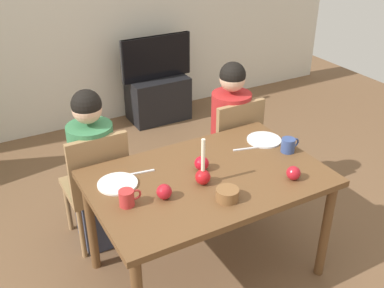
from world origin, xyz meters
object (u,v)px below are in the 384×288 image
object	(u,v)px
apple_near_candle	(202,163)
chair_right	(232,145)
person_left_child	(95,173)
chair_left	(97,182)
tv_stand	(158,98)
bowl_walnuts	(227,194)
apple_by_right_mug	(164,192)
mug_left	(127,198)
candle_centerpiece	(203,174)
plate_right	(264,140)
tv	(156,57)
dining_table	(208,187)
mug_right	(288,145)
person_right_child	(230,137)
apple_by_left_plate	(293,173)
plate_left	(118,184)

from	to	relation	value
apple_near_candle	chair_right	bearing A→B (deg)	42.29
person_left_child	chair_left	bearing A→B (deg)	-90.00
tv_stand	person_left_child	bearing A→B (deg)	-126.82
bowl_walnuts	apple_by_right_mug	distance (m)	0.35
person_left_child	mug_left	distance (m)	0.72
candle_centerpiece	plate_right	xyz separation A→B (m)	(0.63, 0.25, -0.06)
person_left_child	tv	distance (m)	2.08
tv	chair_right	bearing A→B (deg)	-95.13
dining_table	candle_centerpiece	size ratio (longest dim) A/B	4.78
plate_right	tv	bearing A→B (deg)	85.27
chair_left	mug_right	xyz separation A→B (m)	(1.11, -0.61, 0.28)
dining_table	person_right_child	world-z (taller)	person_right_child
dining_table	apple_near_candle	size ratio (longest dim) A/B	15.76
tv_stand	apple_by_left_plate	size ratio (longest dim) A/B	7.60
mug_left	apple_by_left_plate	world-z (taller)	mug_left
chair_right	bowl_walnuts	bearing A→B (deg)	-125.33
mug_left	apple_near_candle	xyz separation A→B (m)	(0.53, 0.12, -0.00)
dining_table	plate_left	world-z (taller)	plate_left
tv_stand	mug_right	bearing A→B (deg)	-93.19
plate_right	apple_by_left_plate	bearing A→B (deg)	-106.76
tv_stand	plate_left	size ratio (longest dim) A/B	2.73
candle_centerpiece	mug_left	distance (m)	0.46
dining_table	chair_left	distance (m)	0.81
dining_table	mug_right	size ratio (longest dim) A/B	10.45
plate_left	apple_by_left_plate	size ratio (longest dim) A/B	2.78
chair_right	plate_right	world-z (taller)	chair_right
person_right_child	mug_right	xyz separation A→B (m)	(0.02, -0.64, 0.23)
tv_stand	apple_by_right_mug	world-z (taller)	apple_by_right_mug
mug_left	chair_right	bearing A→B (deg)	30.22
plate_left	apple_by_left_plate	xyz separation A→B (m)	(0.93, -0.45, 0.04)
dining_table	person_left_child	distance (m)	0.82
chair_right	apple_near_candle	bearing A→B (deg)	-137.71
dining_table	apple_near_candle	bearing A→B (deg)	89.66
chair_left	apple_near_candle	size ratio (longest dim) A/B	10.13
apple_near_candle	apple_by_left_plate	world-z (taller)	apple_near_candle
chair_left	tv_stand	xyz separation A→B (m)	(1.24, 1.69, -0.27)
tv_stand	apple_by_right_mug	size ratio (longest dim) A/B	7.38
tv_stand	candle_centerpiece	xyz separation A→B (m)	(-0.80, -2.36, 0.57)
plate_right	mug_right	bearing A→B (deg)	-76.66
dining_table	apple_by_right_mug	world-z (taller)	apple_by_right_mug
dining_table	chair_right	size ratio (longest dim) A/B	1.56
plate_left	chair_right	bearing A→B (deg)	21.76
tv	bowl_walnuts	xyz separation A→B (m)	(-0.76, -2.56, 0.07)
apple_by_right_mug	bowl_walnuts	bearing A→B (deg)	-30.90
apple_by_left_plate	apple_by_right_mug	bearing A→B (deg)	165.47
chair_right	apple_by_left_plate	size ratio (longest dim) A/B	10.69
dining_table	person_right_child	bearing A→B (deg)	47.76
plate_left	candle_centerpiece	bearing A→B (deg)	-27.74
tv_stand	apple_near_candle	distance (m)	2.40
dining_table	apple_near_candle	world-z (taller)	apple_near_candle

